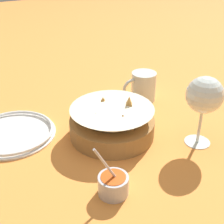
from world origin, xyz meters
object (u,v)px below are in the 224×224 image
object	(u,v)px
food_basket	(112,123)
side_plate	(13,132)
sauce_cup	(113,184)
beer_mug	(143,87)
wine_glass	(204,97)

from	to	relation	value
food_basket	side_plate	xyz separation A→B (m)	(0.22, -0.12, -0.03)
food_basket	sauce_cup	xyz separation A→B (m)	(0.09, 0.18, -0.01)
sauce_cup	beer_mug	bearing A→B (deg)	-130.53
food_basket	side_plate	world-z (taller)	food_basket
side_plate	wine_glass	bearing A→B (deg)	148.37
food_basket	beer_mug	xyz separation A→B (m)	(-0.17, -0.13, 0.00)
food_basket	wine_glass	size ratio (longest dim) A/B	1.23
food_basket	side_plate	size ratio (longest dim) A/B	0.98
food_basket	sauce_cup	size ratio (longest dim) A/B	1.77
sauce_cup	wine_glass	size ratio (longest dim) A/B	0.70
side_plate	sauce_cup	bearing A→B (deg)	113.33
wine_glass	beer_mug	bearing A→B (deg)	-91.08
food_basket	beer_mug	bearing A→B (deg)	-143.17
wine_glass	food_basket	bearing A→B (deg)	-36.46
sauce_cup	side_plate	world-z (taller)	sauce_cup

